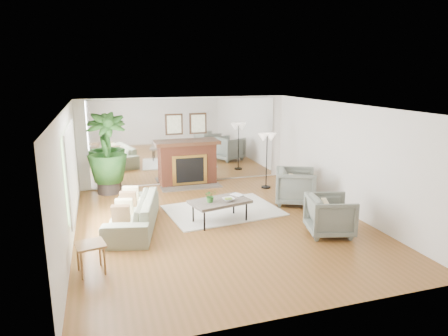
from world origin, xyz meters
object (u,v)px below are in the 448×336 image
object	(u,v)px
coffee_table	(220,202)
potted_ficus	(107,151)
sofa	(133,213)
side_table	(90,248)
fireplace	(188,162)
armchair_front	(330,215)
armchair_back	(295,186)
floor_lamp	(267,142)

from	to	relation	value
coffee_table	potted_ficus	distance (m)	3.79
sofa	side_table	size ratio (longest dim) A/B	4.33
potted_ficus	fireplace	bearing A→B (deg)	4.09
armchair_front	sofa	bearing A→B (deg)	82.79
coffee_table	potted_ficus	bearing A→B (deg)	126.47
fireplace	armchair_back	size ratio (longest dim) A/B	2.13
armchair_back	side_table	xyz separation A→B (m)	(-4.80, -2.21, -0.02)
side_table	floor_lamp	bearing A→B (deg)	38.43
side_table	potted_ficus	distance (m)	4.61
floor_lamp	armchair_back	bearing A→B (deg)	-84.84
side_table	potted_ficus	bearing A→B (deg)	84.63
fireplace	armchair_front	bearing A→B (deg)	-66.90
side_table	fireplace	bearing A→B (deg)	60.52
coffee_table	armchair_front	xyz separation A→B (m)	(1.91, -1.30, -0.06)
fireplace	coffee_table	distance (m)	3.16
armchair_front	floor_lamp	size ratio (longest dim) A/B	0.56
sofa	armchair_front	distance (m)	4.03
fireplace	side_table	size ratio (longest dim) A/B	3.94
fireplace	armchair_back	xyz separation A→B (m)	(2.15, -2.48, -0.22)
sofa	armchair_front	size ratio (longest dim) A/B	2.57
potted_ficus	coffee_table	bearing A→B (deg)	-53.53
coffee_table	armchair_front	size ratio (longest dim) A/B	1.57
coffee_table	floor_lamp	bearing A→B (deg)	47.02
side_table	coffee_table	bearing A→B (deg)	30.07
sofa	armchair_back	bearing A→B (deg)	109.60
floor_lamp	coffee_table	bearing A→B (deg)	-132.98
armchair_back	floor_lamp	xyz separation A→B (m)	(-0.14, 1.50, 0.89)
sofa	fireplace	bearing A→B (deg)	161.05
fireplace	floor_lamp	bearing A→B (deg)	-26.05
potted_ficus	side_table	bearing A→B (deg)	-95.37
side_table	potted_ficus	xyz separation A→B (m)	(0.43, 4.53, 0.73)
coffee_table	armchair_front	world-z (taller)	armchair_front
side_table	potted_ficus	size ratio (longest dim) A/B	0.24
fireplace	side_table	xyz separation A→B (m)	(-2.65, -4.69, -0.24)
fireplace	potted_ficus	distance (m)	2.28
armchair_back	potted_ficus	world-z (taller)	potted_ficus
coffee_table	side_table	bearing A→B (deg)	-149.93
fireplace	armchair_front	world-z (taller)	fireplace
armchair_back	fireplace	bearing A→B (deg)	66.13
coffee_table	sofa	xyz separation A→B (m)	(-1.83, 0.22, -0.13)
fireplace	armchair_back	world-z (taller)	fireplace
armchair_back	armchair_front	bearing A→B (deg)	-162.03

